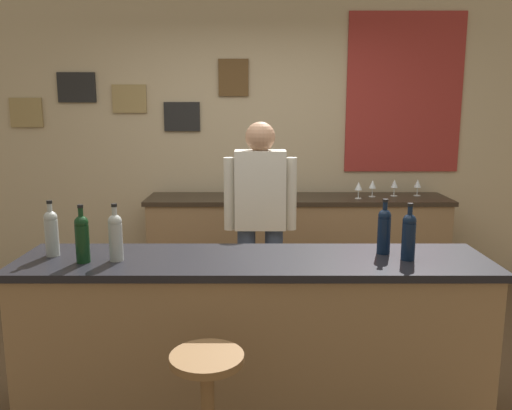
% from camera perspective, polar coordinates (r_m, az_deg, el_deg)
% --- Properties ---
extents(ground_plane, '(10.00, 10.00, 0.00)m').
position_cam_1_polar(ground_plane, '(3.54, -0.23, -18.39)').
color(ground_plane, '#4C3823').
extents(back_wall, '(6.00, 0.09, 2.80)m').
position_cam_1_polar(back_wall, '(5.13, 0.22, 7.33)').
color(back_wall, tan).
rests_on(back_wall, ground_plane).
extents(bar_counter, '(2.53, 0.60, 0.92)m').
position_cam_1_polar(bar_counter, '(2.97, -0.27, -14.34)').
color(bar_counter, olive).
rests_on(bar_counter, ground_plane).
extents(side_counter, '(2.78, 0.56, 0.90)m').
position_cam_1_polar(side_counter, '(4.92, 4.52, -4.27)').
color(side_counter, olive).
rests_on(side_counter, ground_plane).
extents(bartender, '(0.52, 0.21, 1.62)m').
position_cam_1_polar(bartender, '(3.73, 0.48, -1.40)').
color(bartender, '#384766').
rests_on(bartender, ground_plane).
extents(bar_stool, '(0.32, 0.32, 0.68)m').
position_cam_1_polar(bar_stool, '(2.42, -5.32, -20.70)').
color(bar_stool, brown).
rests_on(bar_stool, ground_plane).
extents(wine_bottle_a, '(0.07, 0.07, 0.31)m').
position_cam_1_polar(wine_bottle_a, '(3.02, -21.52, -2.71)').
color(wine_bottle_a, '#999E99').
rests_on(wine_bottle_a, bar_counter).
extents(wine_bottle_b, '(0.07, 0.07, 0.31)m').
position_cam_1_polar(wine_bottle_b, '(2.84, -18.52, -3.34)').
color(wine_bottle_b, black).
rests_on(wine_bottle_b, bar_counter).
extents(wine_bottle_c, '(0.07, 0.07, 0.31)m').
position_cam_1_polar(wine_bottle_c, '(2.82, -15.14, -3.25)').
color(wine_bottle_c, '#999E99').
rests_on(wine_bottle_c, bar_counter).
extents(wine_bottle_d, '(0.07, 0.07, 0.31)m').
position_cam_1_polar(wine_bottle_d, '(2.94, 13.90, -2.62)').
color(wine_bottle_d, black).
rests_on(wine_bottle_d, bar_counter).
extents(wine_bottle_e, '(0.07, 0.07, 0.31)m').
position_cam_1_polar(wine_bottle_e, '(2.85, 16.44, -3.17)').
color(wine_bottle_e, black).
rests_on(wine_bottle_e, bar_counter).
extents(wine_glass_a, '(0.07, 0.07, 0.16)m').
position_cam_1_polar(wine_glass_a, '(4.80, 11.21, 1.99)').
color(wine_glass_a, silver).
rests_on(wine_glass_a, side_counter).
extents(wine_glass_b, '(0.07, 0.07, 0.16)m').
position_cam_1_polar(wine_glass_b, '(4.93, 12.68, 2.16)').
color(wine_glass_b, silver).
rests_on(wine_glass_b, side_counter).
extents(wine_glass_c, '(0.07, 0.07, 0.16)m').
position_cam_1_polar(wine_glass_c, '(5.02, 14.97, 2.21)').
color(wine_glass_c, silver).
rests_on(wine_glass_c, side_counter).
extents(wine_glass_d, '(0.07, 0.07, 0.16)m').
position_cam_1_polar(wine_glass_d, '(5.10, 17.33, 2.21)').
color(wine_glass_d, silver).
rests_on(wine_glass_d, side_counter).
extents(coffee_mug, '(0.13, 0.08, 0.09)m').
position_cam_1_polar(coffee_mug, '(4.80, 0.46, 1.45)').
color(coffee_mug, '#338C4C').
rests_on(coffee_mug, side_counter).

